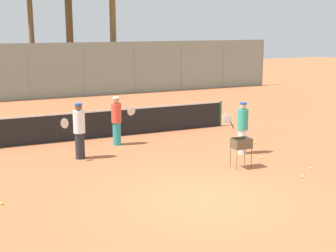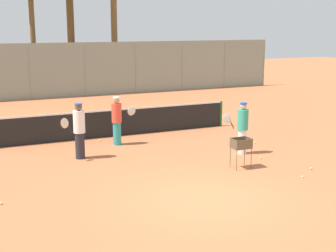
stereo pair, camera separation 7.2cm
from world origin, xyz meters
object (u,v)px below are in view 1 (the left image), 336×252
Objects in this scene: player_white_outfit at (79,130)px; ball_cart at (241,146)px; player_red_cap at (117,120)px; player_yellow_shirt at (242,127)px; tennis_net at (114,122)px.

ball_cart is (4.18, -2.98, -0.24)m from player_white_outfit.
player_white_outfit is 1.96× the size of ball_cart.
player_red_cap is 1.00× the size of player_yellow_shirt.
player_white_outfit reaches higher than player_red_cap.
tennis_net is 5.52× the size of player_red_cap.
player_yellow_shirt is (5.08, -1.64, -0.03)m from player_white_outfit.
tennis_net reaches higher than ball_cart.
tennis_net is 3.17m from player_white_outfit.
player_yellow_shirt is at bearing -29.68° from player_red_cap.
tennis_net is at bearing -34.00° from player_yellow_shirt.
player_white_outfit is 2.06m from player_red_cap.
tennis_net is 5.32× the size of player_white_outfit.
player_white_outfit is 5.14m from ball_cart.
ball_cart is at bearing 74.74° from player_yellow_shirt.
tennis_net is 10.43× the size of ball_cart.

